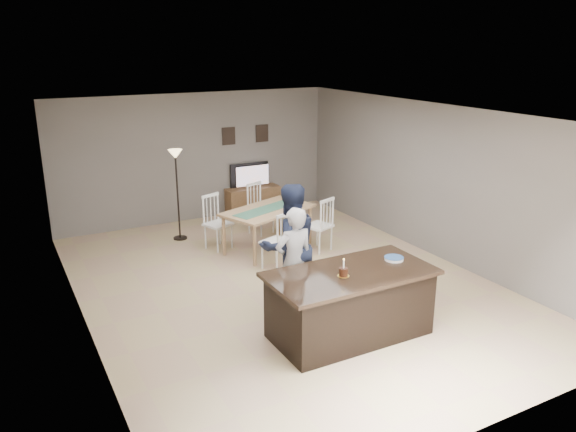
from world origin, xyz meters
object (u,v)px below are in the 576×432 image
tv_console (253,200)px  floor_lamp (176,170)px  birthday_cake (343,272)px  plate_stack (394,258)px  woman (294,262)px  man (289,246)px  television (251,175)px  dining_table (268,216)px  kitchen_island (350,303)px

tv_console → floor_lamp: bearing=-156.4°
birthday_cake → plate_stack: 0.91m
woman → man: man is taller
man → birthday_cake: (0.11, -1.21, 0.04)m
woman → birthday_cake: 0.99m
television → birthday_cake: 5.87m
man → dining_table: bearing=-105.5°
tv_console → plate_stack: bearing=-94.8°
television → dining_table: 2.39m
tv_console → dining_table: size_ratio=0.52×
birthday_cake → dining_table: size_ratio=0.10×
dining_table → kitchen_island: bearing=-118.7°
kitchen_island → television: size_ratio=2.35×
tv_console → floor_lamp: (-1.98, -0.86, 1.07)m
plate_stack → kitchen_island: bearing=-175.6°
woman → plate_stack: size_ratio=6.01×
television → birthday_cake: bearing=76.6°
tv_console → woman: (-1.54, -4.68, 0.49)m
tv_console → plate_stack: plate_stack is taller
kitchen_island → plate_stack: (0.74, 0.06, 0.47)m
kitchen_island → floor_lamp: bearing=99.4°
television → plate_stack: size_ratio=3.50×
tv_console → television: size_ratio=1.31×
floor_lamp → man: bearing=-81.9°
birthday_cake → plate_stack: size_ratio=0.90×
floor_lamp → television: bearing=25.3°
tv_console → man: 4.71m
woman → dining_table: size_ratio=0.68×
television → plate_stack: bearing=85.2°
kitchen_island → birthday_cake: 0.53m
tv_console → woman: woman is taller
woman → man: (0.07, 0.26, 0.13)m
tv_console → plate_stack: (-0.46, -5.51, 0.62)m
plate_stack → dining_table: (-0.25, 3.31, -0.27)m
tv_console → plate_stack: 5.57m
birthday_cake → tv_console: bearing=76.4°
television → man: size_ratio=0.50×
plate_stack → woman: bearing=142.3°
tv_console → man: bearing=-108.4°
man → tv_console: bearing=-105.1°
kitchen_island → dining_table: size_ratio=0.93×
plate_stack → man: bearing=132.9°
kitchen_island → floor_lamp: 4.86m
birthday_cake → floor_lamp: floor_lamp is taller
television → birthday_cake: size_ratio=3.87×
television → man: (-1.47, -4.50, 0.05)m
tv_console → television: 0.57m
woman → plate_stack: bearing=141.7°
man → floor_lamp: 3.63m
woman → floor_lamp: (-0.44, 3.82, 0.59)m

